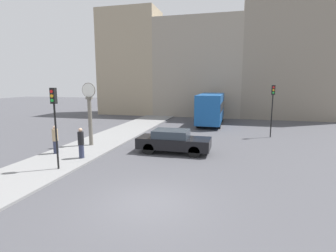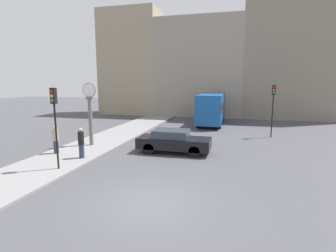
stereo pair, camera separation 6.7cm
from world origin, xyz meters
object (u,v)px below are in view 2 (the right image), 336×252
(bus_distant, at_px, (211,107))
(traffic_light_far, at_px, (273,100))
(pedestrian_tan_coat, at_px, (56,139))
(traffic_light_near, at_px, (55,112))
(sedan_car, at_px, (173,141))
(pedestrian_black_jacket, at_px, (81,143))
(street_clock, at_px, (90,112))

(bus_distant, height_order, traffic_light_far, traffic_light_far)
(bus_distant, bearing_deg, pedestrian_tan_coat, -119.15)
(pedestrian_tan_coat, bearing_deg, traffic_light_near, -50.75)
(sedan_car, relative_size, pedestrian_black_jacket, 2.61)
(bus_distant, xyz_separation_m, traffic_light_far, (5.29, -5.41, 1.16))
(pedestrian_black_jacket, bearing_deg, street_clock, 111.17)
(sedan_car, distance_m, bus_distant, 12.00)
(pedestrian_black_jacket, bearing_deg, bus_distant, 68.22)
(pedestrian_tan_coat, height_order, pedestrian_black_jacket, pedestrian_black_jacket)
(traffic_light_far, bearing_deg, pedestrian_black_jacket, -140.18)
(traffic_light_far, bearing_deg, pedestrian_tan_coat, -146.28)
(traffic_light_near, distance_m, street_clock, 5.08)
(traffic_light_near, relative_size, street_clock, 0.95)
(street_clock, xyz_separation_m, pedestrian_black_jacket, (1.15, -2.96, -1.37))
(traffic_light_near, xyz_separation_m, pedestrian_black_jacket, (0.06, 1.96, -1.98))
(sedan_car, height_order, traffic_light_near, traffic_light_near)
(traffic_light_far, bearing_deg, traffic_light_near, -134.88)
(bus_distant, height_order, street_clock, street_clock)
(traffic_light_near, height_order, pedestrian_black_jacket, traffic_light_near)
(pedestrian_tan_coat, bearing_deg, traffic_light_far, 33.72)
(bus_distant, height_order, pedestrian_tan_coat, bus_distant)
(traffic_light_near, bearing_deg, pedestrian_black_jacket, 88.28)
(pedestrian_black_jacket, bearing_deg, sedan_car, 31.15)
(traffic_light_near, bearing_deg, street_clock, 102.45)
(traffic_light_near, bearing_deg, traffic_light_far, 45.12)
(street_clock, distance_m, pedestrian_tan_coat, 2.98)
(traffic_light_far, xyz_separation_m, pedestrian_black_jacket, (-11.18, -9.32, -1.97))
(street_clock, distance_m, pedestrian_black_jacket, 3.46)
(pedestrian_tan_coat, bearing_deg, sedan_car, 19.21)
(street_clock, height_order, pedestrian_tan_coat, street_clock)
(sedan_car, distance_m, traffic_light_near, 7.11)
(sedan_car, height_order, pedestrian_black_jacket, pedestrian_black_jacket)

